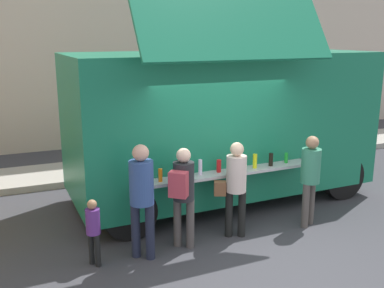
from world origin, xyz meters
name	(u,v)px	position (x,y,z in m)	size (l,w,h in m)	color
ground_plane	(250,251)	(0.00, 0.00, 0.00)	(60.00, 60.00, 0.00)	#38383D
curb_strip	(9,181)	(-3.39, 4.89, 0.07)	(28.00, 1.60, 0.15)	#9E998E
food_truck_main	(222,121)	(0.62, 2.26, 1.60)	(5.93, 3.19, 3.89)	#187551
trash_bin	(313,134)	(4.65, 4.59, 0.52)	(0.60, 0.60, 1.04)	#2D6636
customer_front_ordering	(235,182)	(0.02, 0.58, 0.95)	(0.52, 0.36, 1.60)	black
customer_mid_with_backpack	(183,188)	(-0.91, 0.53, 0.98)	(0.48, 0.51, 1.60)	#4C4645
customer_rear_waiting	(142,192)	(-1.58, 0.46, 1.05)	(0.36, 0.36, 1.75)	#1E2336
customer_extra_browsing	(310,173)	(1.41, 0.47, 0.96)	(0.33, 0.33, 1.61)	#4C4641
child_near_queue	(93,227)	(-2.29, 0.51, 0.60)	(0.21, 0.21, 1.01)	black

